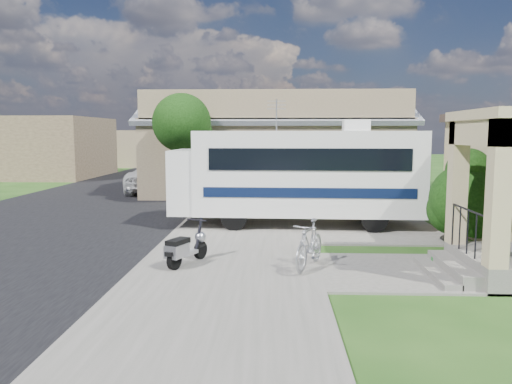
{
  "coord_description": "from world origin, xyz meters",
  "views": [
    {
      "loc": [
        0.07,
        -11.4,
        2.94
      ],
      "look_at": [
        -0.5,
        2.5,
        1.3
      ],
      "focal_mm": 35.0,
      "sensor_mm": 36.0,
      "label": 1
    }
  ],
  "objects_px": {
    "shrub": "(468,197)",
    "pickup_truck": "(158,177)",
    "van": "(173,167)",
    "garden_hose": "(442,263)",
    "bicycle": "(309,247)",
    "scooter": "(185,248)",
    "motorhome": "(298,173)"
  },
  "relations": [
    {
      "from": "pickup_truck",
      "to": "van",
      "type": "relative_size",
      "value": 0.92
    },
    {
      "from": "motorhome",
      "to": "bicycle",
      "type": "bearing_deg",
      "value": -88.09
    },
    {
      "from": "motorhome",
      "to": "pickup_truck",
      "type": "bearing_deg",
      "value": 127.62
    },
    {
      "from": "bicycle",
      "to": "garden_hose",
      "type": "relative_size",
      "value": 3.77
    },
    {
      "from": "garden_hose",
      "to": "shrub",
      "type": "bearing_deg",
      "value": 58.33
    },
    {
      "from": "pickup_truck",
      "to": "garden_hose",
      "type": "relative_size",
      "value": 11.69
    },
    {
      "from": "shrub",
      "to": "motorhome",
      "type": "bearing_deg",
      "value": 147.85
    },
    {
      "from": "shrub",
      "to": "pickup_truck",
      "type": "distance_m",
      "value": 16.13
    },
    {
      "from": "motorhome",
      "to": "garden_hose",
      "type": "height_order",
      "value": "motorhome"
    },
    {
      "from": "bicycle",
      "to": "garden_hose",
      "type": "distance_m",
      "value": 2.98
    },
    {
      "from": "bicycle",
      "to": "pickup_truck",
      "type": "distance_m",
      "value": 15.83
    },
    {
      "from": "pickup_truck",
      "to": "motorhome",
      "type": "bearing_deg",
      "value": 123.18
    },
    {
      "from": "shrub",
      "to": "bicycle",
      "type": "bearing_deg",
      "value": -149.52
    },
    {
      "from": "scooter",
      "to": "van",
      "type": "xyz_separation_m",
      "value": [
        -4.53,
        20.55,
        0.41
      ]
    },
    {
      "from": "bicycle",
      "to": "pickup_truck",
      "type": "height_order",
      "value": "pickup_truck"
    },
    {
      "from": "shrub",
      "to": "pickup_truck",
      "type": "relative_size",
      "value": 0.48
    },
    {
      "from": "bicycle",
      "to": "shrub",
      "type": "bearing_deg",
      "value": 52.23
    },
    {
      "from": "motorhome",
      "to": "shrub",
      "type": "relative_size",
      "value": 3.03
    },
    {
      "from": "bicycle",
      "to": "van",
      "type": "bearing_deg",
      "value": 131.05
    },
    {
      "from": "shrub",
      "to": "garden_hose",
      "type": "height_order",
      "value": "shrub"
    },
    {
      "from": "scooter",
      "to": "pickup_truck",
      "type": "bearing_deg",
      "value": 129.57
    },
    {
      "from": "shrub",
      "to": "scooter",
      "type": "height_order",
      "value": "shrub"
    },
    {
      "from": "motorhome",
      "to": "garden_hose",
      "type": "distance_m",
      "value": 5.91
    },
    {
      "from": "pickup_truck",
      "to": "garden_hose",
      "type": "xyz_separation_m",
      "value": [
        9.6,
        -14.01,
        -0.64
      ]
    },
    {
      "from": "shrub",
      "to": "pickup_truck",
      "type": "xyz_separation_m",
      "value": [
        -10.94,
        11.84,
        -0.57
      ]
    },
    {
      "from": "van",
      "to": "scooter",
      "type": "bearing_deg",
      "value": -78.32
    },
    {
      "from": "pickup_truck",
      "to": "shrub",
      "type": "bearing_deg",
      "value": 129.9
    },
    {
      "from": "garden_hose",
      "to": "pickup_truck",
      "type": "bearing_deg",
      "value": 124.43
    },
    {
      "from": "motorhome",
      "to": "bicycle",
      "type": "distance_m",
      "value": 5.34
    },
    {
      "from": "motorhome",
      "to": "van",
      "type": "height_order",
      "value": "motorhome"
    },
    {
      "from": "bicycle",
      "to": "pickup_truck",
      "type": "relative_size",
      "value": 0.32
    },
    {
      "from": "bicycle",
      "to": "garden_hose",
      "type": "xyz_separation_m",
      "value": [
        2.93,
        0.35,
        -0.41
      ]
    }
  ]
}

